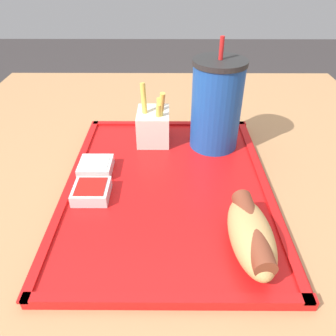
% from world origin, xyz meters
% --- Properties ---
extents(dining_table, '(1.13, 0.91, 0.74)m').
position_xyz_m(dining_table, '(0.00, 0.00, 0.37)').
color(dining_table, '#B27F51').
rests_on(dining_table, ground_plane).
extents(food_tray, '(0.41, 0.31, 0.01)m').
position_xyz_m(food_tray, '(-0.03, -0.00, 0.74)').
color(food_tray, red).
rests_on(food_tray, dining_table).
extents(soda_cup, '(0.09, 0.09, 0.19)m').
position_xyz_m(soda_cup, '(-0.15, 0.08, 0.82)').
color(soda_cup, '#194CA5').
rests_on(soda_cup, food_tray).
extents(hot_dog_far, '(0.13, 0.06, 0.05)m').
position_xyz_m(hot_dog_far, '(0.10, 0.10, 0.77)').
color(hot_dog_far, tan).
rests_on(hot_dog_far, food_tray).
extents(fries_carton, '(0.07, 0.06, 0.11)m').
position_xyz_m(fries_carton, '(-0.16, -0.03, 0.78)').
color(fries_carton, silver).
rests_on(fries_carton, food_tray).
extents(sauce_cup_mayo, '(0.05, 0.05, 0.02)m').
position_xyz_m(sauce_cup_mayo, '(-0.06, -0.12, 0.76)').
color(sauce_cup_mayo, silver).
rests_on(sauce_cup_mayo, food_tray).
extents(sauce_cup_ketchup, '(0.05, 0.05, 0.02)m').
position_xyz_m(sauce_cup_ketchup, '(0.00, -0.11, 0.76)').
color(sauce_cup_ketchup, silver).
rests_on(sauce_cup_ketchup, food_tray).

